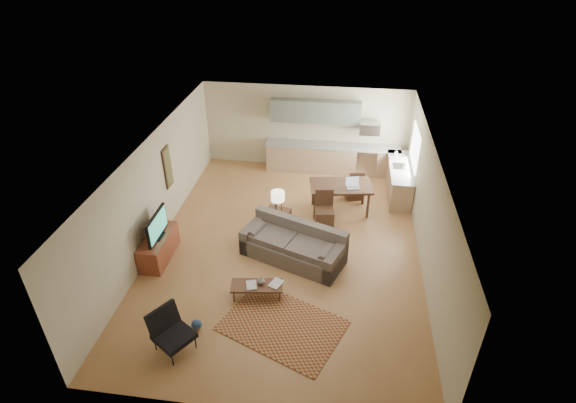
# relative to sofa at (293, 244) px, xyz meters

# --- Properties ---
(room) EXTENTS (9.00, 9.00, 9.00)m
(room) POSITION_rel_sofa_xyz_m (-0.22, 0.43, 0.91)
(room) COLOR #A06D3F
(room) RESTS_ON ground
(kitchen_counter_back) EXTENTS (4.26, 0.64, 0.92)m
(kitchen_counter_back) POSITION_rel_sofa_xyz_m (0.68, 4.61, 0.02)
(kitchen_counter_back) COLOR tan
(kitchen_counter_back) RESTS_ON ground
(kitchen_counter_right) EXTENTS (0.64, 2.26, 0.92)m
(kitchen_counter_right) POSITION_rel_sofa_xyz_m (2.71, 3.43, 0.02)
(kitchen_counter_right) COLOR tan
(kitchen_counter_right) RESTS_ON ground
(kitchen_range) EXTENTS (0.62, 0.62, 0.90)m
(kitchen_range) POSITION_rel_sofa_xyz_m (1.78, 4.61, 0.01)
(kitchen_range) COLOR #A5A8AD
(kitchen_range) RESTS_ON ground
(kitchen_microwave) EXTENTS (0.62, 0.40, 0.35)m
(kitchen_microwave) POSITION_rel_sofa_xyz_m (1.78, 4.63, 1.11)
(kitchen_microwave) COLOR #A5A8AD
(kitchen_microwave) RESTS_ON room
(upper_cabinets) EXTENTS (2.80, 0.34, 0.70)m
(upper_cabinets) POSITION_rel_sofa_xyz_m (0.08, 4.76, 1.51)
(upper_cabinets) COLOR slate
(upper_cabinets) RESTS_ON room
(window_right) EXTENTS (0.02, 1.40, 1.05)m
(window_right) POSITION_rel_sofa_xyz_m (3.01, 3.43, 1.11)
(window_right) COLOR white
(window_right) RESTS_ON room
(wall_art_left) EXTENTS (0.06, 0.42, 1.10)m
(wall_art_left) POSITION_rel_sofa_xyz_m (-3.43, 1.33, 1.11)
(wall_art_left) COLOR olive
(wall_art_left) RESTS_ON room
(triptych) EXTENTS (1.70, 0.04, 0.50)m
(triptych) POSITION_rel_sofa_xyz_m (-0.32, 4.90, 1.31)
(triptych) COLOR beige
(triptych) RESTS_ON room
(rug) EXTENTS (2.75, 2.37, 0.02)m
(rug) POSITION_rel_sofa_xyz_m (0.06, -2.15, -0.43)
(rug) COLOR maroon
(rug) RESTS_ON floor
(sofa) EXTENTS (2.77, 1.95, 0.88)m
(sofa) POSITION_rel_sofa_xyz_m (0.00, 0.00, 0.00)
(sofa) COLOR brown
(sofa) RESTS_ON floor
(coffee_table) EXTENTS (1.16, 0.59, 0.34)m
(coffee_table) POSITION_rel_sofa_xyz_m (-0.60, -1.39, -0.27)
(coffee_table) COLOR #472819
(coffee_table) RESTS_ON floor
(book_a) EXTENTS (0.38, 0.42, 0.03)m
(book_a) POSITION_rel_sofa_xyz_m (-0.82, -1.47, -0.10)
(book_a) COLOR #96070D
(book_a) RESTS_ON coffee_table
(book_b) EXTENTS (0.47, 0.49, 0.02)m
(book_b) POSITION_rel_sofa_xyz_m (-0.31, -1.27, -0.10)
(book_b) COLOR navy
(book_b) RESTS_ON coffee_table
(vase) EXTENTS (0.25, 0.25, 0.18)m
(vase) POSITION_rel_sofa_xyz_m (-0.52, -1.34, -0.02)
(vase) COLOR black
(vase) RESTS_ON coffee_table
(armchair) EXTENTS (1.03, 1.03, 0.85)m
(armchair) POSITION_rel_sofa_xyz_m (-1.87, -2.99, -0.02)
(armchair) COLOR black
(armchair) RESTS_ON floor
(tv_credenza) EXTENTS (0.52, 1.36, 0.63)m
(tv_credenza) POSITION_rel_sofa_xyz_m (-3.19, -0.40, -0.13)
(tv_credenza) COLOR brown
(tv_credenza) RESTS_ON floor
(tv) EXTENTS (0.10, 1.05, 0.63)m
(tv) POSITION_rel_sofa_xyz_m (-3.13, -0.40, 0.50)
(tv) COLOR black
(tv) RESTS_ON tv_credenza
(console_table) EXTENTS (0.67, 0.52, 0.70)m
(console_table) POSITION_rel_sofa_xyz_m (-0.51, 1.00, -0.09)
(console_table) COLOR #3A2519
(console_table) RESTS_ON floor
(table_lamp) EXTENTS (0.36, 0.36, 0.56)m
(table_lamp) POSITION_rel_sofa_xyz_m (-0.51, 1.00, 0.54)
(table_lamp) COLOR beige
(table_lamp) RESTS_ON console_table
(dining_table) EXTENTS (1.79, 1.20, 0.84)m
(dining_table) POSITION_rel_sofa_xyz_m (1.03, 2.26, -0.02)
(dining_table) COLOR #3A2519
(dining_table) RESTS_ON floor
(dining_chair_near) EXTENTS (0.55, 0.57, 1.00)m
(dining_chair_near) POSITION_rel_sofa_xyz_m (0.65, 1.48, 0.06)
(dining_chair_near) COLOR #3A2519
(dining_chair_near) RESTS_ON floor
(dining_chair_far) EXTENTS (0.56, 0.58, 0.94)m
(dining_chair_far) POSITION_rel_sofa_xyz_m (1.41, 3.05, 0.03)
(dining_chair_far) COLOR #3A2519
(dining_chair_far) RESTS_ON floor
(laptop) EXTENTS (0.41, 0.34, 0.27)m
(laptop) POSITION_rel_sofa_xyz_m (1.36, 2.15, 0.53)
(laptop) COLOR #A5A8AD
(laptop) RESTS_ON dining_table
(soap_bottle) EXTENTS (0.11, 0.11, 0.19)m
(soap_bottle) POSITION_rel_sofa_xyz_m (2.61, 4.13, 0.57)
(soap_bottle) COLOR beige
(soap_bottle) RESTS_ON kitchen_counter_right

